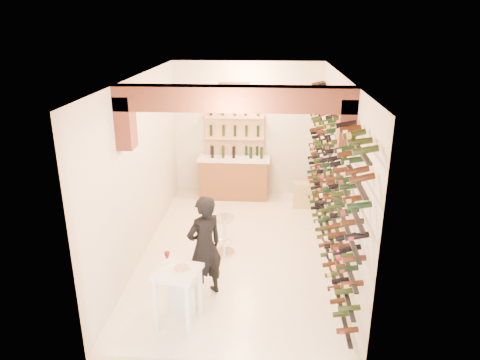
% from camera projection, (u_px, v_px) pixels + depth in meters
% --- Properties ---
extents(ground, '(6.00, 6.00, 0.00)m').
position_uv_depth(ground, '(239.00, 250.00, 8.43)').
color(ground, white).
rests_on(ground, ground).
extents(room_shell, '(3.52, 6.02, 3.21)m').
position_uv_depth(room_shell, '(238.00, 138.00, 7.42)').
color(room_shell, beige).
rests_on(room_shell, ground).
extents(wine_rack, '(0.32, 5.70, 2.56)m').
position_uv_depth(wine_rack, '(327.00, 174.00, 7.80)').
color(wine_rack, black).
rests_on(wine_rack, ground).
extents(back_counter, '(1.70, 0.62, 1.29)m').
position_uv_depth(back_counter, '(234.00, 177.00, 10.75)').
color(back_counter, brown).
rests_on(back_counter, ground).
extents(back_shelving, '(1.40, 0.31, 2.73)m').
position_uv_depth(back_shelving, '(235.00, 148.00, 10.76)').
color(back_shelving, tan).
rests_on(back_shelving, ground).
extents(tasting_table, '(0.70, 0.70, 1.03)m').
position_uv_depth(tasting_table, '(177.00, 280.00, 6.21)').
color(tasting_table, white).
rests_on(tasting_table, ground).
extents(white_stool, '(0.41, 0.41, 0.47)m').
position_uv_depth(white_stool, '(185.00, 294.00, 6.69)').
color(white_stool, white).
rests_on(white_stool, ground).
extents(person, '(0.72, 0.70, 1.66)m').
position_uv_depth(person, '(205.00, 247.00, 6.82)').
color(person, black).
rests_on(person, ground).
extents(chrome_barstool, '(0.38, 0.38, 0.73)m').
position_uv_depth(chrome_barstool, '(224.00, 232.00, 8.20)').
color(chrome_barstool, silver).
rests_on(chrome_barstool, ground).
extents(crate_lower, '(0.51, 0.36, 0.30)m').
position_uv_depth(crate_lower, '(304.00, 200.00, 10.36)').
color(crate_lower, tan).
rests_on(crate_lower, ground).
extents(crate_upper, '(0.49, 0.34, 0.28)m').
position_uv_depth(crate_upper, '(304.00, 189.00, 10.26)').
color(crate_upper, tan).
rests_on(crate_upper, crate_lower).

